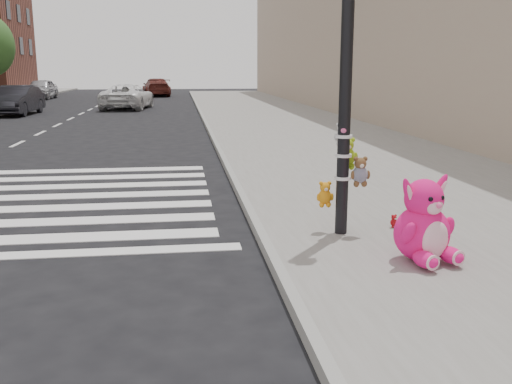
{
  "coord_description": "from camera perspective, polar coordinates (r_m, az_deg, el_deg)",
  "views": [
    {
      "loc": [
        0.5,
        -5.34,
        2.3
      ],
      "look_at": [
        1.44,
        1.73,
        0.75
      ],
      "focal_mm": 40.0,
      "sensor_mm": 36.0,
      "label": 1
    }
  ],
  "objects": [
    {
      "name": "bld_near",
      "position": [
        27.37,
        14.57,
        17.58
      ],
      "size": [
        5.0,
        60.0,
        10.0
      ],
      "primitive_type": "cube",
      "color": "tan",
      "rests_on": "ground"
    },
    {
      "name": "pink_bunny",
      "position": [
        6.73,
        16.47,
        -3.3
      ],
      "size": [
        0.8,
        0.88,
        1.01
      ],
      "rotation": [
        0.0,
        0.0,
        0.31
      ],
      "color": "#FF157B",
      "rests_on": "sidewalk_near"
    },
    {
      "name": "car_maroon_near",
      "position": [
        48.76,
        -9.94,
        10.28
      ],
      "size": [
        2.66,
        5.24,
        1.46
      ],
      "primitive_type": "imported",
      "rotation": [
        0.0,
        0.0,
        3.27
      ],
      "color": "#5C201A",
      "rests_on": "ground"
    },
    {
      "name": "car_silver_deep",
      "position": [
        46.52,
        -20.69,
        9.62
      ],
      "size": [
        1.91,
        4.47,
        1.51
      ],
      "primitive_type": "imported",
      "rotation": [
        0.0,
        0.0,
        -0.03
      ],
      "color": "#A7A7AC",
      "rests_on": "ground"
    },
    {
      "name": "sidewalk_near",
      "position": [
        16.14,
        8.69,
        4.21
      ],
      "size": [
        7.0,
        80.0,
        0.14
      ],
      "primitive_type": "cube",
      "color": "slate",
      "rests_on": "ground"
    },
    {
      "name": "ground",
      "position": [
        5.83,
        -12.12,
        -11.25
      ],
      "size": [
        120.0,
        120.0,
        0.0
      ],
      "primitive_type": "plane",
      "color": "black",
      "rests_on": "ground"
    },
    {
      "name": "signal_pole",
      "position": [
        7.48,
        8.99,
        8.15
      ],
      "size": [
        0.68,
        0.5,
        4.0
      ],
      "color": "black",
      "rests_on": "sidewalk_near"
    },
    {
      "name": "curb_edge",
      "position": [
        15.53,
        -3.65,
        4.01
      ],
      "size": [
        0.12,
        80.0,
        0.15
      ],
      "primitive_type": "cube",
      "color": "gray",
      "rests_on": "ground"
    },
    {
      "name": "car_white_near",
      "position": [
        33.77,
        -12.73,
        9.29
      ],
      "size": [
        2.94,
        5.29,
        1.4
      ],
      "primitive_type": "imported",
      "rotation": [
        0.0,
        0.0,
        3.01
      ],
      "color": "white",
      "rests_on": "ground"
    },
    {
      "name": "car_dark_far",
      "position": [
        31.14,
        -22.79,
        8.46
      ],
      "size": [
        1.78,
        4.49,
        1.46
      ],
      "primitive_type": "imported",
      "rotation": [
        0.0,
        0.0,
        -0.05
      ],
      "color": "black",
      "rests_on": "ground"
    },
    {
      "name": "red_teddy",
      "position": [
        8.12,
        13.62,
        -2.83
      ],
      "size": [
        0.15,
        0.12,
        0.19
      ],
      "primitive_type": null,
      "rotation": [
        0.0,
        0.0,
        0.29
      ],
      "color": "#AD1117",
      "rests_on": "sidewalk_near"
    }
  ]
}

